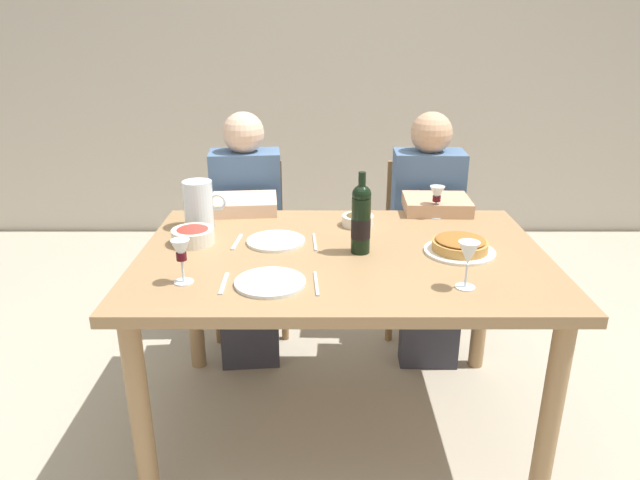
% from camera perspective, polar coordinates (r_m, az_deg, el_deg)
% --- Properties ---
extents(ground_plane, '(8.00, 8.00, 0.00)m').
position_cam_1_polar(ground_plane, '(2.50, 1.90, -17.54)').
color(ground_plane, '#B2A893').
extents(back_wall, '(8.00, 0.10, 2.80)m').
position_cam_1_polar(back_wall, '(4.34, 1.04, 18.83)').
color(back_wall, beige).
rests_on(back_wall, ground).
extents(dining_table, '(1.50, 1.00, 0.76)m').
position_cam_1_polar(dining_table, '(2.15, 2.11, -3.48)').
color(dining_table, '#9E7A51').
rests_on(dining_table, ground).
extents(wine_bottle, '(0.07, 0.07, 0.30)m').
position_cam_1_polar(wine_bottle, '(2.08, 3.99, 2.13)').
color(wine_bottle, black).
rests_on(wine_bottle, dining_table).
extents(water_pitcher, '(0.17, 0.12, 0.19)m').
position_cam_1_polar(water_pitcher, '(2.40, -12.06, 3.22)').
color(water_pitcher, silver).
rests_on(water_pitcher, dining_table).
extents(baked_tart, '(0.26, 0.26, 0.06)m').
position_cam_1_polar(baked_tart, '(2.16, 13.65, -0.54)').
color(baked_tart, white).
rests_on(baked_tart, dining_table).
extents(salad_bowl, '(0.16, 0.16, 0.07)m').
position_cam_1_polar(salad_bowl, '(2.24, -12.65, 0.51)').
color(salad_bowl, silver).
rests_on(salad_bowl, dining_table).
extents(olive_bowl, '(0.13, 0.13, 0.05)m').
position_cam_1_polar(olive_bowl, '(2.39, 3.67, 2.07)').
color(olive_bowl, silver).
rests_on(olive_bowl, dining_table).
extents(wine_glass_left_diner, '(0.07, 0.07, 0.16)m').
position_cam_1_polar(wine_glass_left_diner, '(1.85, 14.43, -1.46)').
color(wine_glass_left_diner, silver).
rests_on(wine_glass_left_diner, dining_table).
extents(wine_glass_right_diner, '(0.06, 0.06, 0.14)m').
position_cam_1_polar(wine_glass_right_diner, '(2.51, 11.44, 4.34)').
color(wine_glass_right_diner, silver).
rests_on(wine_glass_right_diner, dining_table).
extents(wine_glass_centre, '(0.06, 0.06, 0.15)m').
position_cam_1_polar(wine_glass_centre, '(1.89, -13.77, -1.26)').
color(wine_glass_centre, silver).
rests_on(wine_glass_centre, dining_table).
extents(dinner_plate_left_setting, '(0.23, 0.23, 0.01)m').
position_cam_1_polar(dinner_plate_left_setting, '(1.87, -5.10, -4.23)').
color(dinner_plate_left_setting, silver).
rests_on(dinner_plate_left_setting, dining_table).
extents(dinner_plate_right_setting, '(0.22, 0.22, 0.01)m').
position_cam_1_polar(dinner_plate_right_setting, '(2.21, -4.53, -0.11)').
color(dinner_plate_right_setting, white).
rests_on(dinner_plate_right_setting, dining_table).
extents(fork_left_setting, '(0.02, 0.16, 0.00)m').
position_cam_1_polar(fork_left_setting, '(1.89, -9.65, -4.28)').
color(fork_left_setting, silver).
rests_on(fork_left_setting, dining_table).
extents(knife_left_setting, '(0.02, 0.18, 0.00)m').
position_cam_1_polar(knife_left_setting, '(1.86, -0.48, -4.34)').
color(knife_left_setting, silver).
rests_on(knife_left_setting, dining_table).
extents(knife_right_setting, '(0.02, 0.18, 0.00)m').
position_cam_1_polar(knife_right_setting, '(2.21, -0.63, -0.19)').
color(knife_right_setting, silver).
rests_on(knife_right_setting, dining_table).
extents(spoon_right_setting, '(0.03, 0.16, 0.00)m').
position_cam_1_polar(spoon_right_setting, '(2.23, -8.37, -0.20)').
color(spoon_right_setting, silver).
rests_on(spoon_right_setting, dining_table).
extents(chair_left, '(0.44, 0.44, 0.87)m').
position_cam_1_polar(chair_left, '(3.07, -7.11, 0.54)').
color(chair_left, olive).
rests_on(chair_left, ground).
extents(diner_left, '(0.37, 0.53, 1.16)m').
position_cam_1_polar(diner_left, '(2.81, -7.39, 1.16)').
color(diner_left, '#4C6B93').
rests_on(diner_left, ground).
extents(chair_right, '(0.41, 0.41, 0.87)m').
position_cam_1_polar(chair_right, '(3.09, 9.86, 0.55)').
color(chair_right, olive).
rests_on(chair_right, ground).
extents(diner_right, '(0.35, 0.51, 1.16)m').
position_cam_1_polar(diner_right, '(2.84, 10.66, 1.16)').
color(diner_right, '#4C6B93').
rests_on(diner_right, ground).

